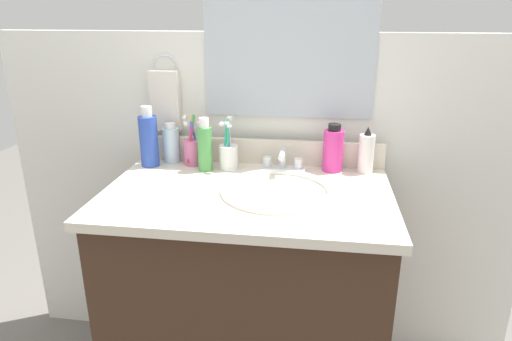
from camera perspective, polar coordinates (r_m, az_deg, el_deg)
vanity_cabinet at (r=1.64m, az=-1.02°, el=-16.69°), size 0.87×0.54×0.80m
countertop at (r=1.43m, az=-1.13°, el=-3.14°), size 0.91×0.58×0.03m
backsplash at (r=1.67m, az=0.37°, el=2.43°), size 0.91×0.02×0.09m
back_wall at (r=1.81m, az=0.62°, el=-3.93°), size 2.01×0.04×1.30m
mirror_panel at (r=1.63m, az=4.24°, el=16.45°), size 0.60×0.01×0.56m
towel_ring at (r=1.73m, az=-11.41°, el=12.65°), size 0.10×0.01×0.10m
hand_towel at (r=1.73m, az=-11.34°, el=8.63°), size 0.11×0.04×0.22m
sink_basin at (r=1.43m, az=2.66°, el=-3.81°), size 0.36×0.36×0.11m
faucet at (r=1.59m, az=3.37°, el=0.87°), size 0.16×0.10×0.08m
bottle_soap_pink at (r=1.61m, az=9.71°, el=2.64°), size 0.07×0.07×0.17m
bottle_toner_green at (r=1.60m, az=-6.47°, el=2.99°), size 0.05×0.05×0.19m
bottle_gel_clear at (r=1.71m, az=-10.62°, el=3.30°), size 0.06×0.06×0.15m
bottle_lotion_white at (r=1.61m, az=13.73°, el=2.19°), size 0.05×0.05×0.16m
bottle_shampoo_blue at (r=1.67m, az=-13.36°, el=3.83°), size 0.07×0.07×0.22m
cup_white_ceramic at (r=1.61m, az=-3.49°, el=1.98°), size 0.07×0.07×0.19m
cup_pink at (r=1.67m, az=-7.91°, el=2.54°), size 0.07×0.08×0.19m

